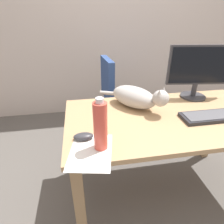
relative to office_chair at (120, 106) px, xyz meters
name	(u,v)px	position (x,y,z in m)	size (l,w,h in m)	color
ground_plane	(157,188)	(0.17, -0.80, -0.40)	(8.00, 8.00, 0.00)	#59544F
back_wall	(121,14)	(0.17, 0.78, 0.90)	(6.00, 0.04, 2.60)	beige
desk	(166,128)	(0.17, -0.80, 0.20)	(1.39, 0.75, 0.71)	tan
office_chair	(120,106)	(0.00, 0.00, 0.00)	(0.48, 0.48, 0.93)	black
monitor	(198,70)	(0.50, -0.54, 0.53)	(0.48, 0.20, 0.41)	#333338
keyboard	(214,116)	(0.45, -0.88, 0.32)	(0.44, 0.15, 0.03)	#232328
cat	(136,97)	(-0.02, -0.63, 0.38)	(0.41, 0.50, 0.20)	#B2ADA8
computer_mouse	(83,136)	(-0.42, -0.97, 0.32)	(0.11, 0.06, 0.04)	#333338
paper_sheet	(91,151)	(-0.38, -1.08, 0.30)	(0.21, 0.30, 0.00)	white
water_bottle	(100,126)	(-0.33, -1.06, 0.44)	(0.07, 0.07, 0.28)	#D84C3D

